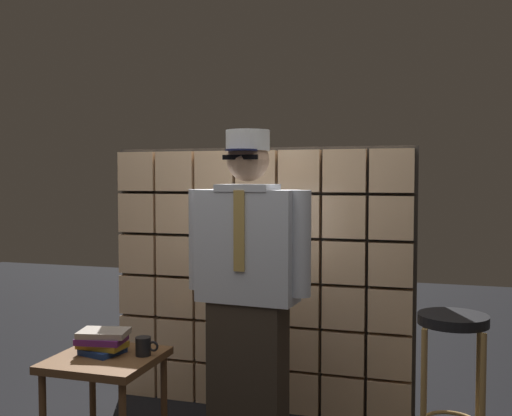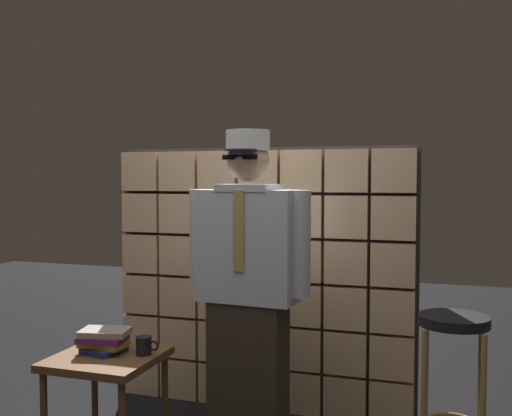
{
  "view_description": "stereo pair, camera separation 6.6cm",
  "coord_description": "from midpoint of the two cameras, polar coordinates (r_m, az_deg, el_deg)",
  "views": [
    {
      "loc": [
        1.05,
        -2.33,
        1.44
      ],
      "look_at": [
        0.19,
        0.52,
        1.29
      ],
      "focal_mm": 41.49,
      "sensor_mm": 36.0,
      "label": 1
    },
    {
      "loc": [
        1.12,
        -2.31,
        1.44
      ],
      "look_at": [
        0.19,
        0.52,
        1.29
      ],
      "focal_mm": 41.49,
      "sensor_mm": 36.0,
      "label": 2
    }
  ],
  "objects": [
    {
      "name": "bar_stool",
      "position": [
        3.14,
        19.09,
        -13.27
      ],
      "size": [
        0.34,
        0.34,
        0.77
      ],
      "color": "black",
      "rests_on": "ground"
    },
    {
      "name": "coffee_mug",
      "position": [
        3.18,
        -10.11,
        -12.93
      ],
      "size": [
        0.13,
        0.08,
        0.09
      ],
      "color": "black",
      "rests_on": "side_table"
    },
    {
      "name": "standing_person",
      "position": [
        3.05,
        -0.15,
        -7.71
      ],
      "size": [
        0.67,
        0.3,
        1.68
      ],
      "rotation": [
        0.0,
        0.0,
        -0.08
      ],
      "color": "#382D23",
      "rests_on": "ground"
    },
    {
      "name": "side_table",
      "position": [
        3.24,
        -13.61,
        -14.79
      ],
      "size": [
        0.52,
        0.52,
        0.53
      ],
      "color": "brown",
      "rests_on": "ground"
    },
    {
      "name": "glass_block_wall",
      "position": [
        3.71,
        0.87,
        -6.96
      ],
      "size": [
        1.92,
        0.1,
        1.65
      ],
      "color": "#E0B78C",
      "rests_on": "ground"
    },
    {
      "name": "book_stack",
      "position": [
        3.25,
        -13.89,
        -12.29
      ],
      "size": [
        0.28,
        0.22,
        0.12
      ],
      "color": "navy",
      "rests_on": "side_table"
    }
  ]
}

